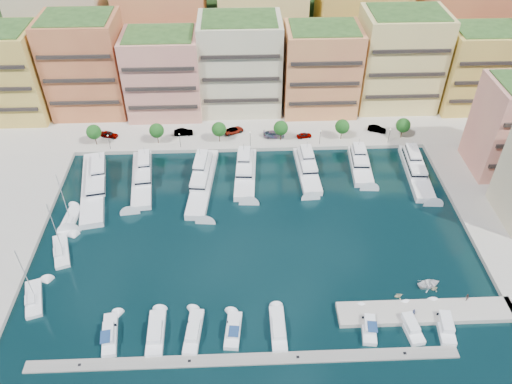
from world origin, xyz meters
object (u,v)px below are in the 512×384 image
Objects in this scene: cruiser_1 at (110,335)px; cruiser_2 at (156,333)px; tender_3 at (434,288)px; sailboat_2 at (70,221)px; tree_2 at (219,129)px; tender_2 at (429,284)px; lamppost_0 at (109,140)px; sailboat_0 at (34,299)px; car_2 at (234,130)px; yacht_1 at (142,176)px; lamppost_3 at (320,135)px; cruiser_5 at (278,329)px; car_1 at (183,132)px; yacht_4 at (307,168)px; yacht_2 at (203,179)px; cruiser_7 at (369,326)px; yacht_6 at (415,169)px; tree_1 at (157,131)px; sailboat_1 at (61,252)px; cruiser_4 at (233,331)px; tree_3 at (281,128)px; cruiser_3 at (194,332)px; lamppost_1 at (180,138)px; car_0 at (109,134)px; cruiser_9 at (444,324)px; yacht_0 at (94,183)px; cruiser_8 at (409,325)px; person_1 at (467,297)px; lamppost_2 at (250,137)px; yacht_3 at (245,171)px; tree_5 at (403,125)px; person_0 at (414,312)px; tender_1 at (398,295)px; lamppost_4 at (390,133)px; tree_4 at (342,127)px.

cruiser_2 is (7.91, 0.01, -0.02)m from cruiser_1.
sailboat_2 is at bearing 50.77° from tender_3.
tree_2 is 63.84m from tender_2.
tender_2 is (68.56, -46.81, -3.37)m from lamppost_0.
cruiser_1 is 17.73m from sailboat_0.
yacht_1 is at bearing 104.93° from car_2.
lamppost_3 is 0.46× the size of cruiser_5.
yacht_4 is at bearing -121.12° from car_1.
yacht_2 is at bearing -103.33° from tree_2.
lamppost_0 is 0.54× the size of cruiser_7.
tender_3 is at bearing -72.32° from lamppost_3.
tree_2 is 10.70m from car_1.
tree_2 is at bearing 163.52° from yacht_6.
tree_1 is at bearing 115.00° from cruiser_5.
cruiser_1 is 24.48m from sailboat_1.
sailboat_0 is at bearing 167.08° from cruiser_4.
yacht_2 is at bearing -141.22° from tree_3.
tender_2 is (44.16, 8.99, -0.09)m from cruiser_3.
lamppost_1 is 34.49m from sailboat_2.
car_2 is at bearing -72.28° from car_0.
cruiser_7 is 0.86× the size of cruiser_9.
yacht_0 reaches higher than cruiser_8.
person_1 is at bearing -26.13° from yacht_0.
lamppost_2 is at bearing 0.00° from lamppost_1.
cruiser_7 reaches higher than cruiser_3.
yacht_6 is (41.38, -0.96, -0.00)m from yacht_3.
tree_5 reaches higher than yacht_1.
lamppost_2 is at bearing -82.10° from car_0.
tree_1 is 32.00m from tree_3.
yacht_6 is 79.10m from car_0.
person_0 is at bearing -56.34° from yacht_3.
tender_3 is at bearing -16.43° from sailboat_2.
person_1 is at bearing -114.60° from tender_1.
lamppost_4 is 0.32× the size of sailboat_0.
car_2 is at bearing 69.47° from yacht_2.
cruiser_5 is at bearing -86.82° from lamppost_2.
cruiser_5 is (-14.90, -55.80, -3.28)m from lamppost_3.
person_1 is (49.44, 4.60, 1.23)m from cruiser_3.
tree_2 is 33.85m from yacht_0.
yacht_1 is 75.16m from person_1.
cruiser_8 is (-13.60, -43.94, -0.66)m from yacht_6.
lamppost_0 and lamppost_4 have the same top height.
cruiser_4 is at bearing -94.08° from yacht_3.
yacht_4 is at bearing -103.21° from person_1.
lamppost_0 is 50.66m from yacht_4.
cruiser_9 is (6.19, -0.01, -0.00)m from cruiser_8.
cruiser_3 is 38.17m from tender_1.
lamppost_0 is at bearing -4.69° from person_0.
tree_4 reaches higher than person_1.
car_0 is (-13.30, 3.30, -2.95)m from tree_1.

